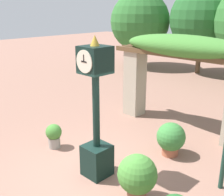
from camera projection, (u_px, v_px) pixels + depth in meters
ground_plane at (92, 173)px, 6.70m from camera, size 60.00×60.00×0.00m
pedestal_clock at (96, 116)px, 6.21m from camera, size 0.57×0.62×3.25m
pergola at (182, 62)px, 8.59m from camera, size 4.91×1.20×3.01m
potted_plant_near_left at (54, 135)px, 7.83m from camera, size 0.45×0.45×0.69m
potted_plant_near_right at (171, 138)px, 7.40m from camera, size 0.76×0.76×0.91m
potted_plant_far_left at (137, 176)px, 5.56m from camera, size 0.80×0.80×1.03m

